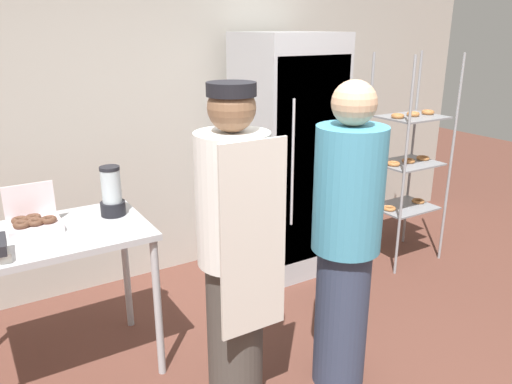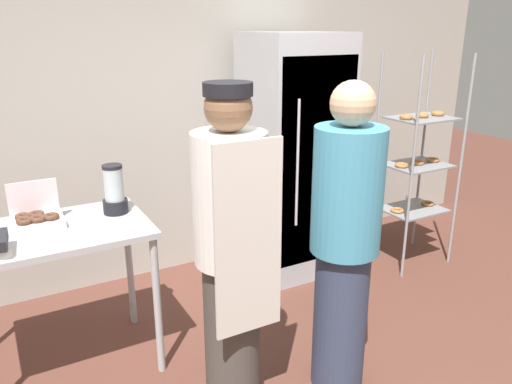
{
  "view_description": "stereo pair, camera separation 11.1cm",
  "coord_description": "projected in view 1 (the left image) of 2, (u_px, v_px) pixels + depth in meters",
  "views": [
    {
      "loc": [
        -1.46,
        -1.57,
        1.96
      ],
      "look_at": [
        -0.08,
        0.69,
        1.08
      ],
      "focal_mm": 35.0,
      "sensor_mm": 36.0,
      "label": 1
    },
    {
      "loc": [
        -1.36,
        -1.63,
        1.96
      ],
      "look_at": [
        -0.08,
        0.69,
        1.08
      ],
      "focal_mm": 35.0,
      "sensor_mm": 36.0,
      "label": 2
    }
  ],
  "objects": [
    {
      "name": "back_wall",
      "position": [
        167.0,
        90.0,
        3.88
      ],
      "size": [
        6.4,
        0.12,
        2.97
      ],
      "primitive_type": "cube",
      "color": "#ADA89E",
      "rests_on": "ground_plane"
    },
    {
      "name": "refrigerator",
      "position": [
        287.0,
        157.0,
        4.01
      ],
      "size": [
        0.71,
        0.7,
        1.92
      ],
      "color": "#ADAFB5",
      "rests_on": "ground_plane"
    },
    {
      "name": "baking_rack",
      "position": [
        408.0,
        161.0,
        4.19
      ],
      "size": [
        0.57,
        0.44,
        1.76
      ],
      "color": "#93969B",
      "rests_on": "ground_plane"
    },
    {
      "name": "prep_counter",
      "position": [
        46.0,
        253.0,
        2.71
      ],
      "size": [
        1.09,
        0.67,
        0.9
      ],
      "color": "#ADAFB5",
      "rests_on": "ground_plane"
    },
    {
      "name": "donut_box",
      "position": [
        34.0,
        223.0,
        2.7
      ],
      "size": [
        0.27,
        0.2,
        0.24
      ],
      "color": "silver",
      "rests_on": "prep_counter"
    },
    {
      "name": "blender_pitcher",
      "position": [
        112.0,
        194.0,
        2.91
      ],
      "size": [
        0.15,
        0.15,
        0.3
      ],
      "color": "black",
      "rests_on": "prep_counter"
    },
    {
      "name": "person_baker",
      "position": [
        234.0,
        250.0,
        2.49
      ],
      "size": [
        0.36,
        0.38,
        1.72
      ],
      "color": "#47423D",
      "rests_on": "ground_plane"
    },
    {
      "name": "person_customer",
      "position": [
        346.0,
        241.0,
        2.64
      ],
      "size": [
        0.36,
        0.36,
        1.72
      ],
      "color": "#333D56",
      "rests_on": "ground_plane"
    }
  ]
}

